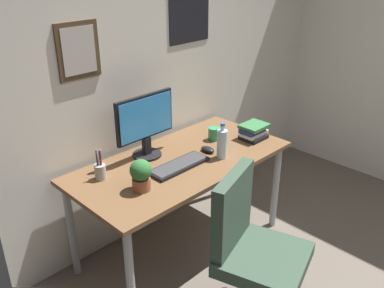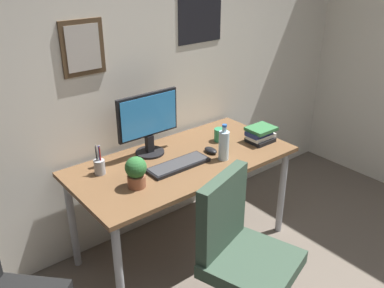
{
  "view_description": "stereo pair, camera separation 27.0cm",
  "coord_description": "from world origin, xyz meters",
  "px_view_note": "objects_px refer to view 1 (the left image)",
  "views": [
    {
      "loc": [
        -1.67,
        -0.13,
        2.03
      ],
      "look_at": [
        0.05,
        1.6,
        0.88
      ],
      "focal_mm": 39.16,
      "sensor_mm": 36.0,
      "label": 1
    },
    {
      "loc": [
        -1.47,
        -0.31,
        2.03
      ],
      "look_at": [
        0.05,
        1.6,
        0.88
      ],
      "focal_mm": 39.16,
      "sensor_mm": 36.0,
      "label": 2
    }
  ],
  "objects_px": {
    "computer_mouse": "(208,149)",
    "pen_cup": "(100,171)",
    "water_bottle": "(222,143)",
    "monitor": "(145,123)",
    "book_stack_left": "(254,132)",
    "office_chair": "(251,245)",
    "potted_plant": "(141,174)",
    "coffee_mug_near": "(214,134)",
    "keyboard": "(179,166)"
  },
  "relations": [
    {
      "from": "book_stack_left",
      "to": "computer_mouse",
      "type": "bearing_deg",
      "value": 167.59
    },
    {
      "from": "computer_mouse",
      "to": "coffee_mug_near",
      "type": "height_order",
      "value": "coffee_mug_near"
    },
    {
      "from": "office_chair",
      "to": "keyboard",
      "type": "bearing_deg",
      "value": 82.84
    },
    {
      "from": "coffee_mug_near",
      "to": "book_stack_left",
      "type": "xyz_separation_m",
      "value": [
        0.22,
        -0.2,
        0.01
      ]
    },
    {
      "from": "monitor",
      "to": "potted_plant",
      "type": "height_order",
      "value": "monitor"
    },
    {
      "from": "monitor",
      "to": "coffee_mug_near",
      "type": "relative_size",
      "value": 3.72
    },
    {
      "from": "keyboard",
      "to": "water_bottle",
      "type": "xyz_separation_m",
      "value": [
        0.3,
        -0.1,
        0.09
      ]
    },
    {
      "from": "keyboard",
      "to": "pen_cup",
      "type": "distance_m",
      "value": 0.5
    },
    {
      "from": "water_bottle",
      "to": "potted_plant",
      "type": "height_order",
      "value": "water_bottle"
    },
    {
      "from": "potted_plant",
      "to": "pen_cup",
      "type": "xyz_separation_m",
      "value": [
        -0.1,
        0.28,
        -0.05
      ]
    },
    {
      "from": "keyboard",
      "to": "coffee_mug_near",
      "type": "distance_m",
      "value": 0.5
    },
    {
      "from": "monitor",
      "to": "keyboard",
      "type": "relative_size",
      "value": 1.07
    },
    {
      "from": "keyboard",
      "to": "book_stack_left",
      "type": "xyz_separation_m",
      "value": [
        0.71,
        -0.07,
        0.04
      ]
    },
    {
      "from": "water_bottle",
      "to": "potted_plant",
      "type": "distance_m",
      "value": 0.65
    },
    {
      "from": "monitor",
      "to": "coffee_mug_near",
      "type": "xyz_separation_m",
      "value": [
        0.52,
        -0.15,
        -0.19
      ]
    },
    {
      "from": "office_chair",
      "to": "potted_plant",
      "type": "distance_m",
      "value": 0.75
    },
    {
      "from": "coffee_mug_near",
      "to": "monitor",
      "type": "bearing_deg",
      "value": 163.88
    },
    {
      "from": "monitor",
      "to": "potted_plant",
      "type": "distance_m",
      "value": 0.47
    },
    {
      "from": "monitor",
      "to": "keyboard",
      "type": "distance_m",
      "value": 0.36
    },
    {
      "from": "monitor",
      "to": "computer_mouse",
      "type": "distance_m",
      "value": 0.48
    },
    {
      "from": "water_bottle",
      "to": "book_stack_left",
      "type": "bearing_deg",
      "value": 5.46
    },
    {
      "from": "office_chair",
      "to": "keyboard",
      "type": "distance_m",
      "value": 0.71
    },
    {
      "from": "water_bottle",
      "to": "potted_plant",
      "type": "xyz_separation_m",
      "value": [
        -0.65,
        0.06,
        -0.0
      ]
    },
    {
      "from": "computer_mouse",
      "to": "potted_plant",
      "type": "height_order",
      "value": "potted_plant"
    },
    {
      "from": "keyboard",
      "to": "computer_mouse",
      "type": "relative_size",
      "value": 3.91
    },
    {
      "from": "water_bottle",
      "to": "pen_cup",
      "type": "xyz_separation_m",
      "value": [
        -0.75,
        0.34,
        -0.05
      ]
    },
    {
      "from": "monitor",
      "to": "book_stack_left",
      "type": "bearing_deg",
      "value": -25.14
    },
    {
      "from": "potted_plant",
      "to": "computer_mouse",
      "type": "bearing_deg",
      "value": 5.98
    },
    {
      "from": "pen_cup",
      "to": "book_stack_left",
      "type": "bearing_deg",
      "value": -14.7
    },
    {
      "from": "office_chair",
      "to": "computer_mouse",
      "type": "xyz_separation_m",
      "value": [
        0.38,
        0.69,
        0.22
      ]
    },
    {
      "from": "office_chair",
      "to": "water_bottle",
      "type": "height_order",
      "value": "water_bottle"
    },
    {
      "from": "office_chair",
      "to": "potted_plant",
      "type": "bearing_deg",
      "value": 112.64
    },
    {
      "from": "office_chair",
      "to": "pen_cup",
      "type": "relative_size",
      "value": 4.75
    },
    {
      "from": "keyboard",
      "to": "book_stack_left",
      "type": "relative_size",
      "value": 2.05
    },
    {
      "from": "keyboard",
      "to": "computer_mouse",
      "type": "distance_m",
      "value": 0.3
    },
    {
      "from": "monitor",
      "to": "computer_mouse",
      "type": "bearing_deg",
      "value": -37.57
    },
    {
      "from": "water_bottle",
      "to": "monitor",
      "type": "bearing_deg",
      "value": 131.35
    },
    {
      "from": "computer_mouse",
      "to": "pen_cup",
      "type": "xyz_separation_m",
      "value": [
        -0.74,
        0.21,
        0.04
      ]
    },
    {
      "from": "monitor",
      "to": "book_stack_left",
      "type": "xyz_separation_m",
      "value": [
        0.74,
        -0.35,
        -0.18
      ]
    },
    {
      "from": "coffee_mug_near",
      "to": "pen_cup",
      "type": "distance_m",
      "value": 0.94
    },
    {
      "from": "monitor",
      "to": "pen_cup",
      "type": "height_order",
      "value": "monitor"
    },
    {
      "from": "coffee_mug_near",
      "to": "keyboard",
      "type": "bearing_deg",
      "value": -164.9
    },
    {
      "from": "computer_mouse",
      "to": "water_bottle",
      "type": "height_order",
      "value": "water_bottle"
    },
    {
      "from": "office_chair",
      "to": "water_bottle",
      "type": "bearing_deg",
      "value": 55.62
    },
    {
      "from": "pen_cup",
      "to": "computer_mouse",
      "type": "bearing_deg",
      "value": -15.93
    },
    {
      "from": "water_bottle",
      "to": "pen_cup",
      "type": "relative_size",
      "value": 1.26
    },
    {
      "from": "keyboard",
      "to": "water_bottle",
      "type": "bearing_deg",
      "value": -18.96
    },
    {
      "from": "office_chair",
      "to": "coffee_mug_near",
      "type": "distance_m",
      "value": 1.02
    },
    {
      "from": "coffee_mug_near",
      "to": "potted_plant",
      "type": "height_order",
      "value": "potted_plant"
    },
    {
      "from": "monitor",
      "to": "water_bottle",
      "type": "distance_m",
      "value": 0.53
    }
  ]
}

